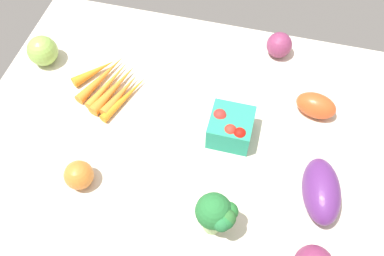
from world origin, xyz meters
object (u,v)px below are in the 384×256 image
eggplant (321,191)px  broccoli_head (217,214)px  roma_tomato (316,106)px  heirloom_tomato_green (43,51)px  carrot_bunch (110,85)px  heirloom_tomato_orange (79,175)px  berry_basket (230,127)px  red_onion_near_basket (279,45)px

eggplant → broccoli_head: bearing=-69.8°
roma_tomato → heirloom_tomato_green: bearing=12.3°
carrot_bunch → heirloom_tomato_orange: bearing=96.3°
broccoli_head → carrot_bunch: 45.04cm
broccoli_head → eggplant: bearing=-149.4°
heirloom_tomato_green → eggplant: bearing=163.0°
carrot_bunch → eggplant: (-53.33, 17.73, 2.58)cm
berry_basket → eggplant: 24.11cm
red_onion_near_basket → eggplant: bearing=109.2°
carrot_bunch → heirloom_tomato_green: size_ratio=2.68×
red_onion_near_basket → eggplant: (-13.97, 40.02, 0.52)cm
broccoli_head → carrot_bunch: broccoli_head is taller
broccoli_head → red_onion_near_basket: bearing=-96.3°
heirloom_tomato_orange → red_onion_near_basket: size_ratio=0.95×
carrot_bunch → roma_tomato: bearing=-174.4°
berry_basket → eggplant: size_ratio=0.65×
berry_basket → eggplant: bearing=152.5°
roma_tomato → red_onion_near_basket: (11.20, -17.37, 0.39)cm
roma_tomato → broccoli_head: size_ratio=0.85×
heirloom_tomato_orange → red_onion_near_basket: (-36.45, -48.62, 0.18)cm
berry_basket → red_onion_near_basket: (-7.42, -28.90, -0.36)cm
roma_tomato → broccoli_head: 38.49cm
heirloom_tomato_orange → red_onion_near_basket: red_onion_near_basket is taller
roma_tomato → eggplant: bearing=109.0°
berry_basket → carrot_bunch: size_ratio=0.46×
roma_tomato → red_onion_near_basket: 20.67cm
carrot_bunch → red_onion_near_basket: (-39.36, -22.28, 2.06)cm
berry_basket → broccoli_head: bearing=94.2°
heirloom_tomato_orange → berry_basket: 35.09cm
heirloom_tomato_orange → eggplant: size_ratio=0.43×
heirloom_tomato_orange → heirloom_tomato_green: size_ratio=0.81×
heirloom_tomato_orange → berry_basket: bearing=-145.8°
heirloom_tomato_orange → roma_tomato: 56.98cm
berry_basket → eggplant: (-21.39, 11.12, 0.16)cm
roma_tomato → heirloom_tomato_green: heirloom_tomato_green is taller
red_onion_near_basket → roma_tomato: bearing=122.8°
berry_basket → heirloom_tomato_green: (51.85, -11.22, 0.19)cm
eggplant → heirloom_tomato_orange: bearing=-90.7°
broccoli_head → carrot_bunch: size_ratio=0.54×
broccoli_head → eggplant: (-19.71, -11.65, -3.35)cm
heirloom_tomato_orange → red_onion_near_basket: 60.76cm
berry_basket → carrot_bunch: berry_basket is taller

